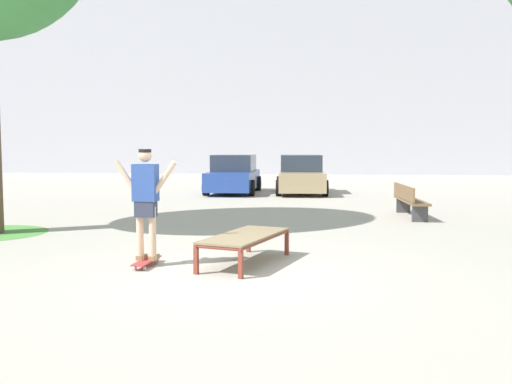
{
  "coord_description": "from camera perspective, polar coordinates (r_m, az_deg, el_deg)",
  "views": [
    {
      "loc": [
        1.2,
        -7.74,
        1.81
      ],
      "look_at": [
        0.07,
        2.23,
        1.0
      ],
      "focal_mm": 39.13,
      "sensor_mm": 36.0,
      "label": 1
    }
  ],
  "objects": [
    {
      "name": "skate_box",
      "position": [
        8.66,
        -1.12,
        -4.67
      ],
      "size": [
        1.28,
        2.04,
        0.46
      ],
      "color": "brown",
      "rests_on": "ground"
    },
    {
      "name": "skater",
      "position": [
        8.58,
        -11.21,
        -0.42
      ],
      "size": [
        1.0,
        0.3,
        1.69
      ],
      "color": "beige",
      "rests_on": "skateboard"
    },
    {
      "name": "building_facade",
      "position": [
        39.26,
        0.59,
        12.72
      ],
      "size": [
        36.32,
        4.0,
        14.67
      ],
      "primitive_type": "cube",
      "color": "silver",
      "rests_on": "ground"
    },
    {
      "name": "ground_plane",
      "position": [
        8.04,
        -2.33,
        -8.41
      ],
      "size": [
        120.0,
        120.0,
        0.0
      ],
      "primitive_type": "plane",
      "color": "#B2AA9E"
    },
    {
      "name": "car_blue",
      "position": [
        22.02,
        -2.31,
        1.71
      ],
      "size": [
        1.96,
        4.22,
        1.5
      ],
      "color": "#28479E",
      "rests_on": "ground"
    },
    {
      "name": "park_bench",
      "position": [
        14.94,
        15.37,
        -0.78
      ],
      "size": [
        0.58,
        2.42,
        0.83
      ],
      "color": "brown",
      "rests_on": "ground"
    },
    {
      "name": "car_tan",
      "position": [
        21.88,
        4.61,
        1.68
      ],
      "size": [
        2.12,
        4.3,
        1.5
      ],
      "color": "tan",
      "rests_on": "ground"
    },
    {
      "name": "skateboard",
      "position": [
        8.72,
        -11.11,
        -6.94
      ],
      "size": [
        0.25,
        0.81,
        0.09
      ],
      "color": "#B23333",
      "rests_on": "ground"
    }
  ]
}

